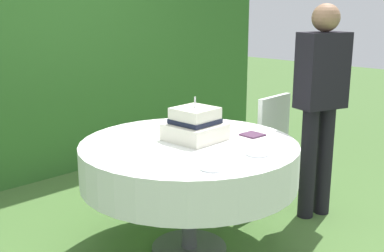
% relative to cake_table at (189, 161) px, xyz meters
% --- Properties ---
extents(ground_plane, '(20.00, 20.00, 0.00)m').
position_rel_cake_table_xyz_m(ground_plane, '(0.00, 0.00, -0.62)').
color(ground_plane, '#476B33').
extents(foliage_hedge, '(5.83, 0.53, 2.93)m').
position_rel_cake_table_xyz_m(foliage_hedge, '(0.00, 2.16, 0.85)').
color(foliage_hedge, '#336628').
rests_on(foliage_hedge, ground_plane).
extents(cake_table, '(1.38, 1.38, 0.74)m').
position_rel_cake_table_xyz_m(cake_table, '(0.00, 0.00, 0.00)').
color(cake_table, '#4C4C51').
rests_on(cake_table, ground_plane).
extents(wedding_cake, '(0.33, 0.34, 0.28)m').
position_rel_cake_table_xyz_m(wedding_cake, '(0.07, 0.02, 0.22)').
color(wedding_cake, silver).
rests_on(wedding_cake, cake_table).
extents(serving_plate_near, '(0.14, 0.14, 0.01)m').
position_rel_cake_table_xyz_m(serving_plate_near, '(0.10, -0.46, 0.13)').
color(serving_plate_near, white).
rests_on(serving_plate_near, cake_table).
extents(serving_plate_far, '(0.14, 0.14, 0.01)m').
position_rel_cake_table_xyz_m(serving_plate_far, '(0.51, 0.08, 0.13)').
color(serving_plate_far, white).
rests_on(serving_plate_far, cake_table).
extents(serving_plate_left, '(0.13, 0.13, 0.01)m').
position_rel_cake_table_xyz_m(serving_plate_left, '(-0.27, -0.45, 0.13)').
color(serving_plate_left, white).
rests_on(serving_plate_left, cake_table).
extents(napkin_stack, '(0.14, 0.14, 0.01)m').
position_rel_cake_table_xyz_m(napkin_stack, '(0.42, -0.18, 0.13)').
color(napkin_stack, '#4C2D47').
rests_on(napkin_stack, cake_table).
extents(garden_chair, '(0.42, 0.42, 0.89)m').
position_rel_cake_table_xyz_m(garden_chair, '(1.04, 0.20, -0.08)').
color(garden_chair, white).
rests_on(garden_chair, ground_plane).
extents(standing_person, '(0.40, 0.30, 1.60)m').
position_rel_cake_table_xyz_m(standing_person, '(1.07, -0.29, 0.31)').
color(standing_person, black).
rests_on(standing_person, ground_plane).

